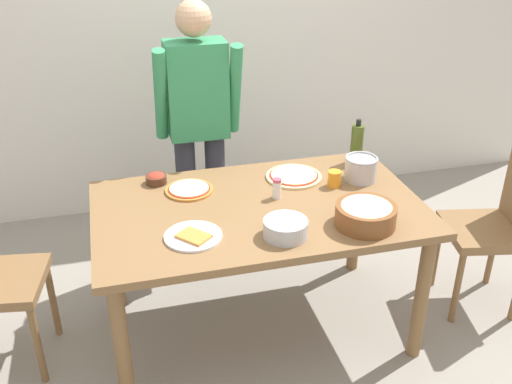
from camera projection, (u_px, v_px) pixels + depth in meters
The scene contains 15 objects.
ground at pixel (258, 327), 3.21m from camera, with size 8.00×8.00×0.00m, color gray.
wall_back at pixel (198, 26), 3.98m from camera, with size 5.60×0.10×2.60m, color silver.
dining_table at pixel (259, 222), 2.90m from camera, with size 1.60×0.96×0.76m.
person_cook at pixel (198, 121), 3.39m from camera, with size 0.49×0.25×1.62m.
chair_wooden_right at pixel (499, 220), 3.17m from camera, with size 0.47×0.47×0.95m.
pizza_raw_on_board at pixel (294, 176), 3.14m from camera, with size 0.30×0.30×0.02m.
pizza_cooked_on_tray at pixel (189, 189), 3.00m from camera, with size 0.25×0.25×0.02m.
plate_with_slice at pixel (193, 236), 2.60m from camera, with size 0.26×0.26×0.02m.
popcorn_bowl at pixel (366, 213), 2.67m from camera, with size 0.28×0.28×0.11m.
mixing_bowl_steel at pixel (285, 228), 2.60m from camera, with size 0.20×0.20×0.08m.
small_sauce_bowl at pixel (156, 178), 3.07m from camera, with size 0.11×0.11×0.06m.
olive_oil_bottle at pixel (357, 144), 3.26m from camera, with size 0.07×0.07×0.26m.
steel_pot at pixel (361, 168), 3.09m from camera, with size 0.17×0.17×0.13m.
cup_orange at pixel (334, 179), 3.03m from camera, with size 0.07×0.07×0.09m, color orange.
salt_shaker at pixel (277, 188), 2.91m from camera, with size 0.04×0.04×0.11m.
Camera 1 is at (-0.65, -2.42, 2.15)m, focal length 41.12 mm.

